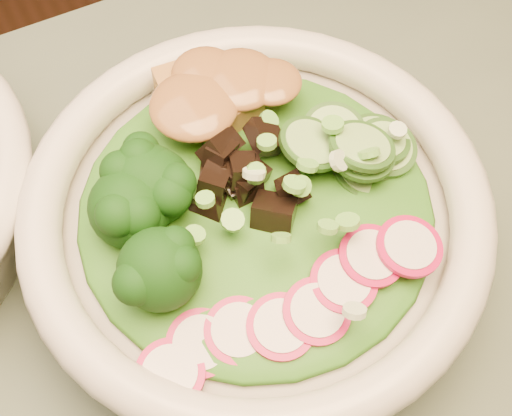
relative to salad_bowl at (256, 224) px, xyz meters
name	(u,v)px	position (x,y,z in m)	size (l,w,h in m)	color
salad_bowl	(256,224)	(0.00, 0.00, 0.00)	(0.30, 0.30, 0.08)	silver
lettuce_bed	(256,207)	(0.00, 0.00, 0.02)	(0.22, 0.22, 0.03)	#1E5712
broccoli_florets	(149,235)	(-0.07, 0.00, 0.04)	(0.09, 0.08, 0.05)	black
radish_slices	(311,303)	(0.00, -0.07, 0.03)	(0.12, 0.04, 0.02)	#B00D41
cucumber_slices	(362,159)	(0.07, -0.01, 0.04)	(0.08, 0.08, 0.04)	#89C36C
mushroom_heap	(248,177)	(0.00, 0.01, 0.04)	(0.08, 0.08, 0.04)	black
tofu_cubes	(217,111)	(0.01, 0.07, 0.04)	(0.10, 0.07, 0.04)	#9F6B35
peanut_sauce	(216,97)	(0.01, 0.07, 0.05)	(0.08, 0.06, 0.02)	brown
scallion_garnish	(256,184)	(0.00, 0.00, 0.05)	(0.21, 0.21, 0.03)	#65B33F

